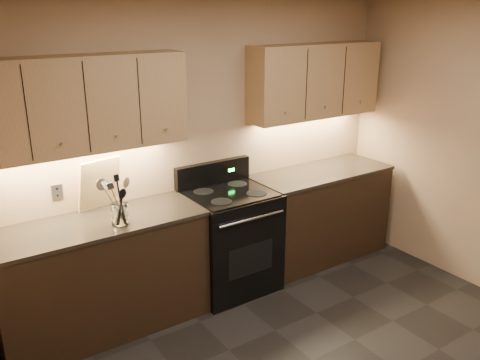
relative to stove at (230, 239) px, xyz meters
The scene contains 15 objects.
wall_back 0.88m from the stove, 104.10° to the left, with size 4.00×0.04×2.60m, color tan.
wall_left 2.80m from the stove, 141.05° to the right, with size 0.04×4.00×2.60m, color tan.
counter_left 1.18m from the stove, behind, with size 1.62×0.62×0.93m.
counter_right 1.10m from the stove, ahead, with size 1.46×0.62×0.93m.
stove is the anchor object (origin of this frame).
upper_cab_left 1.78m from the stove, behind, with size 1.60×0.30×0.70m, color #AC7B56.
upper_cab_right 1.73m from the stove, ahead, with size 1.44×0.30×0.70m, color #AC7B56.
outlet_plate 1.55m from the stove, 167.24° to the left, with size 0.09×0.01×0.12m, color #B2B5BA.
utensil_crock 1.18m from the stove, behind, with size 0.14×0.14×0.16m.
cutting_board 1.28m from the stove, 166.58° to the left, with size 0.34×0.02×0.44m, color #D8B174.
wooden_spoon 1.26m from the stove, behind, with size 0.06×0.06×0.34m, color #D8B174, non-canonical shape.
black_spoon 1.23m from the stove, behind, with size 0.06×0.06×0.29m, color black, non-canonical shape.
black_turner 1.23m from the stove, behind, with size 0.08×0.08×0.38m, color black, non-canonical shape.
steel_spatula 1.21m from the stove, behind, with size 0.08×0.08×0.36m, color silver, non-canonical shape.
steel_skimmer 1.22m from the stove, behind, with size 0.09×0.09×0.36m, color silver, non-canonical shape.
Camera 1 is at (-2.19, -1.84, 2.46)m, focal length 38.00 mm.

